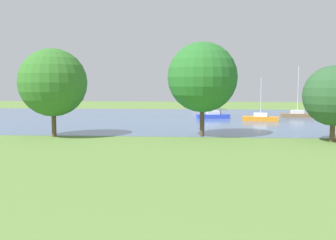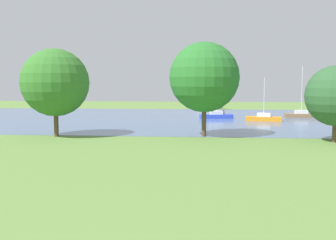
# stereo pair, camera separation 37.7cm
# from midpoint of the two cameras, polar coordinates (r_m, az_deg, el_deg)

# --- Properties ---
(ground_plane) EXTENTS (160.00, 160.00, 0.00)m
(ground_plane) POSITION_cam_midpoint_polar(r_m,az_deg,el_deg) (29.93, -0.09, -4.59)
(ground_plane) COLOR olive
(water_surface) EXTENTS (140.00, 40.00, 0.02)m
(water_surface) POSITION_cam_midpoint_polar(r_m,az_deg,el_deg) (57.67, 1.98, 0.25)
(water_surface) COLOR slate
(water_surface) RESTS_ON ground
(sailboat_brown) EXTENTS (4.80, 1.51, 7.70)m
(sailboat_brown) POSITION_cam_midpoint_polar(r_m,az_deg,el_deg) (62.16, 18.25, 0.79)
(sailboat_brown) COLOR brown
(sailboat_brown) RESTS_ON water_surface
(sailboat_blue) EXTENTS (5.00, 2.42, 7.51)m
(sailboat_blue) POSITION_cam_midpoint_polar(r_m,az_deg,el_deg) (57.82, 6.44, 0.69)
(sailboat_blue) COLOR blue
(sailboat_blue) RESTS_ON water_surface
(sailboat_orange) EXTENTS (5.00, 2.45, 5.98)m
(sailboat_orange) POSITION_cam_midpoint_polar(r_m,az_deg,el_deg) (55.01, 13.20, 0.32)
(sailboat_orange) COLOR orange
(sailboat_orange) RESTS_ON water_surface
(sailboat_gray) EXTENTS (5.03, 2.85, 5.40)m
(sailboat_gray) POSITION_cam_midpoint_polar(r_m,az_deg,el_deg) (67.65, 5.46, 1.37)
(sailboat_gray) COLOR gray
(sailboat_gray) RESTS_ON water_surface
(tree_east_near) EXTENTS (6.55, 6.55, 8.54)m
(tree_east_near) POSITION_cam_midpoint_polar(r_m,az_deg,el_deg) (39.25, -16.78, 5.27)
(tree_east_near) COLOR brown
(tree_east_near) RESTS_ON ground
(tree_west_near) EXTENTS (6.83, 6.83, 9.20)m
(tree_west_near) POSITION_cam_midpoint_polar(r_m,az_deg,el_deg) (38.14, 4.79, 6.26)
(tree_west_near) COLOR brown
(tree_west_near) RESTS_ON ground
(tree_west_far) EXTENTS (5.32, 5.32, 6.77)m
(tree_west_far) POSITION_cam_midpoint_polar(r_m,az_deg,el_deg) (37.05, 22.85, 3.30)
(tree_west_far) COLOR brown
(tree_west_far) RESTS_ON ground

